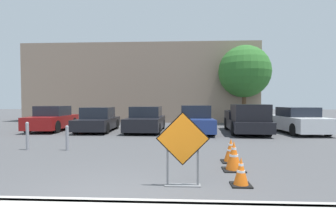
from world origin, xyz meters
name	(u,v)px	position (x,y,z in m)	size (l,w,h in m)	color
ground_plane	(161,134)	(0.00, 10.00, 0.00)	(96.00, 96.00, 0.00)	#4C4C4F
curb_lip	(111,204)	(0.00, 0.00, 0.07)	(28.48, 0.20, 0.14)	#ADAAA3
road_closed_sign	(183,145)	(1.16, 1.18, 0.85)	(1.10, 0.20, 1.54)	black
traffic_cone_nearest	(241,172)	(2.36, 1.30, 0.29)	(0.41, 0.41, 0.59)	black
traffic_cone_second	(234,156)	(2.45, 2.52, 0.37)	(0.54, 0.54, 0.75)	black
traffic_cone_third	(231,151)	(2.55, 3.43, 0.33)	(0.52, 0.52, 0.68)	black
parked_car_nearest	(53,119)	(-6.67, 11.27, 0.69)	(1.96, 4.24, 1.49)	maroon
parked_car_second	(98,120)	(-3.82, 11.05, 0.65)	(2.02, 4.23, 1.42)	black
parked_car_third	(146,120)	(-0.97, 11.20, 0.67)	(1.99, 4.60, 1.46)	black
parked_car_fourth	(195,120)	(1.88, 10.59, 0.69)	(1.90, 4.40, 1.54)	navy
pickup_truck	(247,120)	(4.71, 10.51, 0.72)	(2.15, 5.19, 1.60)	black
parked_car_fifth	(298,121)	(7.58, 10.74, 0.67)	(2.10, 4.35, 1.44)	silver
bollard_nearest	(67,137)	(-2.95, 4.98, 0.47)	(0.12, 0.12, 0.89)	gray
bollard_second	(27,135)	(-4.42, 4.98, 0.53)	(0.12, 0.12, 1.01)	gray
building_facade_backdrop	(143,84)	(-2.51, 20.14, 3.36)	(20.24, 5.00, 6.73)	gray
street_tree_behind_lot	(244,72)	(6.05, 16.84, 4.11)	(4.08, 4.08, 6.16)	#513823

